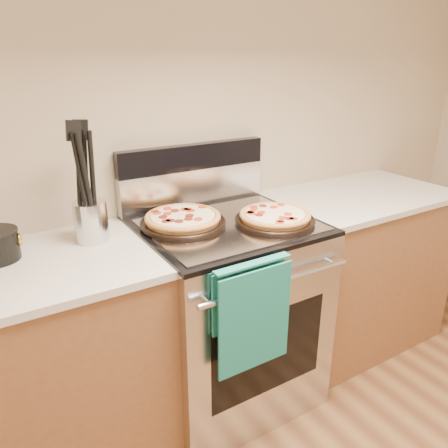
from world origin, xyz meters
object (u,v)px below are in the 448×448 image
pepperoni_pizza_back (183,220)px  pepperoni_pizza_front (275,217)px  range_body (227,315)px  utensil_crock (91,221)px

pepperoni_pizza_back → pepperoni_pizza_front: 0.40m
pepperoni_pizza_front → range_body: bearing=148.3°
range_body → pepperoni_pizza_front: size_ratio=2.59×
range_body → pepperoni_pizza_front: pepperoni_pizza_front is taller
range_body → pepperoni_pizza_back: 0.54m
pepperoni_pizza_front → pepperoni_pizza_back: bearing=153.3°
range_body → pepperoni_pizza_front: 0.54m
pepperoni_pizza_back → pepperoni_pizza_front: (0.36, -0.18, -0.00)m
range_body → pepperoni_pizza_back: (-0.18, 0.07, 0.50)m
pepperoni_pizza_back → utensil_crock: (-0.37, 0.07, 0.04)m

